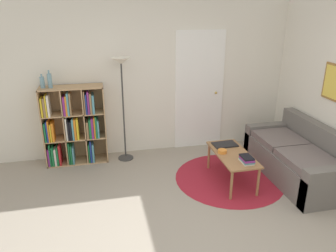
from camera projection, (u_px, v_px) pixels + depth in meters
name	position (u px, v px, depth m)	size (l,w,h in m)	color
ground_plane	(205.00, 244.00, 3.51)	(14.00, 14.00, 0.00)	gray
wall_back	(161.00, 76.00, 5.37)	(7.37, 0.11, 2.60)	silver
wall_right	(329.00, 87.00, 4.64)	(0.08, 5.51, 2.60)	silver
rug	(229.00, 178.00, 4.81)	(1.58, 1.58, 0.01)	maroon
bookshelf	(73.00, 127.00, 5.12)	(0.95, 0.34, 1.24)	tan
floor_lamp	(122.00, 75.00, 4.94)	(0.28, 0.28, 1.66)	#333333
couch	(300.00, 159.00, 4.79)	(0.83, 1.74, 0.78)	#66605B
coffee_table	(232.00, 157.00, 4.61)	(0.46, 0.96, 0.44)	#996B42
laptop	(225.00, 144.00, 4.86)	(0.36, 0.25, 0.02)	black
bowl	(222.00, 151.00, 4.60)	(0.12, 0.12, 0.05)	orange
book_stack_on_table	(247.00, 160.00, 4.31)	(0.14, 0.22, 0.09)	silver
bottle_left	(42.00, 82.00, 4.80)	(0.07, 0.07, 0.21)	#6B93A3
bottle_middle	(50.00, 81.00, 4.80)	(0.06, 0.06, 0.26)	#6B93A3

